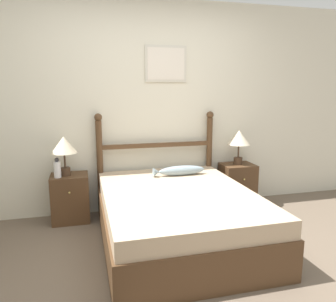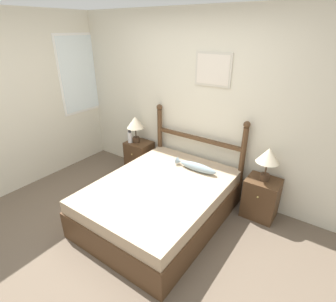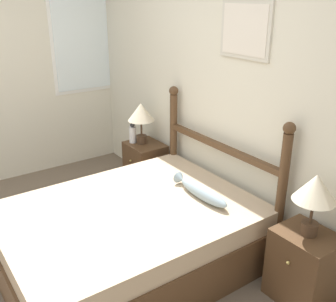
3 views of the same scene
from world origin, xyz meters
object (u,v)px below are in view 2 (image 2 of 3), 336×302
object	(u,v)px
bed	(160,201)
nightstand_left	(139,157)
nightstand_right	(261,198)
fish_pillow	(196,167)
table_lamp_right	(268,157)
bottle	(130,137)
table_lamp_left	(135,124)

from	to	relation	value
bed	nightstand_left	world-z (taller)	nightstand_left
nightstand_right	fish_pillow	size ratio (longest dim) A/B	0.89
table_lamp_right	fish_pillow	xyz separation A→B (m)	(-0.85, -0.24, -0.30)
nightstand_left	fish_pillow	distance (m)	1.29
bed	bottle	distance (m)	1.42
nightstand_left	bottle	bearing A→B (deg)	-144.76
bed	nightstand_left	bearing A→B (deg)	142.57
nightstand_left	bottle	size ratio (longest dim) A/B	2.44
nightstand_left	nightstand_right	distance (m)	2.09
bottle	table_lamp_left	bearing A→B (deg)	38.89
bed	bottle	xyz separation A→B (m)	(-1.16, 0.72, 0.39)
bed	table_lamp_left	size ratio (longest dim) A/B	4.34
table_lamp_right	bed	bearing A→B (deg)	-142.54
nightstand_right	table_lamp_left	distance (m)	2.21
bottle	fish_pillow	distance (m)	1.36
table_lamp_right	nightstand_left	bearing A→B (deg)	179.98
table_lamp_right	table_lamp_left	bearing A→B (deg)	-179.54
bed	fish_pillow	bearing A→B (deg)	71.43
bed	bottle	bearing A→B (deg)	148.27
nightstand_left	fish_pillow	world-z (taller)	fish_pillow
table_lamp_left	fish_pillow	distance (m)	1.32
bed	fish_pillow	xyz separation A→B (m)	(0.19, 0.56, 0.32)
nightstand_left	table_lamp_left	distance (m)	0.60
table_lamp_left	table_lamp_right	size ratio (longest dim) A/B	1.00
table_lamp_right	bottle	size ratio (longest dim) A/B	1.99
nightstand_left	table_lamp_right	world-z (taller)	table_lamp_right
table_lamp_right	fish_pillow	size ratio (longest dim) A/B	0.73
bed	table_lamp_left	distance (m)	1.47
bed	table_lamp_right	bearing A→B (deg)	37.46
bottle	table_lamp_right	bearing A→B (deg)	2.11
table_lamp_right	bottle	world-z (taller)	table_lamp_right
nightstand_right	table_lamp_left	bearing A→B (deg)	-179.52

